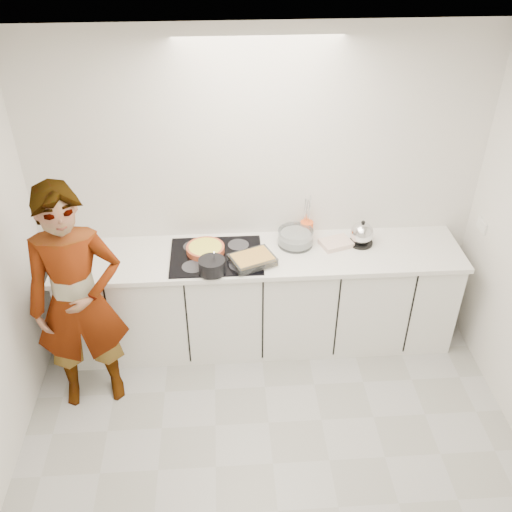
{
  "coord_description": "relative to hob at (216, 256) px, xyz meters",
  "views": [
    {
      "loc": [
        -0.28,
        -2.44,
        3.48
      ],
      "look_at": [
        -0.05,
        1.05,
        1.05
      ],
      "focal_mm": 40.0,
      "sensor_mm": 36.0,
      "label": 1
    }
  ],
  "objects": [
    {
      "name": "floor",
      "position": [
        0.35,
        -1.26,
        -0.92
      ],
      "size": [
        3.6,
        3.2,
        0.0
      ],
      "primitive_type": "cube",
      "color": "#A8A8A6",
      "rests_on": "ground"
    },
    {
      "name": "utensil_crock",
      "position": [
        0.75,
        0.26,
        0.06
      ],
      "size": [
        0.12,
        0.12,
        0.13
      ],
      "primitive_type": "cylinder",
      "rotation": [
        0.0,
        0.0,
        0.18
      ],
      "color": "#FD5C20",
      "rests_on": "countertop"
    },
    {
      "name": "hob",
      "position": [
        0.0,
        0.0,
        0.0
      ],
      "size": [
        0.72,
        0.54,
        0.01
      ],
      "primitive_type": "cube",
      "color": "black",
      "rests_on": "countertop"
    },
    {
      "name": "wall_back",
      "position": [
        0.35,
        0.34,
        0.38
      ],
      "size": [
        3.6,
        0.0,
        2.6
      ],
      "primitive_type": "cube",
      "color": "silver",
      "rests_on": "ground"
    },
    {
      "name": "ceiling",
      "position": [
        0.35,
        -1.26,
        1.68
      ],
      "size": [
        3.6,
        3.2,
        0.0
      ],
      "primitive_type": "cube",
      "color": "white",
      "rests_on": "wall_back"
    },
    {
      "name": "baking_dish",
      "position": [
        0.28,
        -0.12,
        0.04
      ],
      "size": [
        0.39,
        0.34,
        0.06
      ],
      "color": "silver",
      "rests_on": "hob"
    },
    {
      "name": "base_cabinets",
      "position": [
        0.35,
        0.02,
        -0.48
      ],
      "size": [
        3.2,
        0.58,
        0.87
      ],
      "primitive_type": "cube",
      "color": "white",
      "rests_on": "floor"
    },
    {
      "name": "mixing_bowl",
      "position": [
        0.64,
        0.14,
        0.05
      ],
      "size": [
        0.34,
        0.34,
        0.13
      ],
      "color": "silver",
      "rests_on": "countertop"
    },
    {
      "name": "tea_towel",
      "position": [
        0.97,
        0.1,
        0.01
      ],
      "size": [
        0.29,
        0.24,
        0.04
      ],
      "primitive_type": "cube",
      "rotation": [
        0.0,
        0.0,
        0.32
      ],
      "color": "white",
      "rests_on": "countertop"
    },
    {
      "name": "cook",
      "position": [
        -0.98,
        -0.51,
        0.0
      ],
      "size": [
        0.74,
        0.55,
        1.84
      ],
      "primitive_type": "imported",
      "rotation": [
        0.0,
        0.0,
        0.17
      ],
      "color": "white",
      "rests_on": "floor"
    },
    {
      "name": "kettle",
      "position": [
        1.18,
        0.11,
        0.09
      ],
      "size": [
        0.19,
        0.19,
        0.22
      ],
      "color": "black",
      "rests_on": "countertop"
    },
    {
      "name": "saucepan",
      "position": [
        -0.03,
        -0.22,
        0.06
      ],
      "size": [
        0.24,
        0.24,
        0.19
      ],
      "color": "black",
      "rests_on": "hob"
    },
    {
      "name": "countertop",
      "position": [
        0.35,
        0.02,
        -0.03
      ],
      "size": [
        3.24,
        0.64,
        0.04
      ],
      "primitive_type": "cube",
      "color": "white",
      "rests_on": "base_cabinets"
    },
    {
      "name": "tart_dish",
      "position": [
        -0.08,
        0.06,
        0.03
      ],
      "size": [
        0.37,
        0.37,
        0.05
      ],
      "color": "#BB4E2E",
      "rests_on": "hob"
    }
  ]
}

